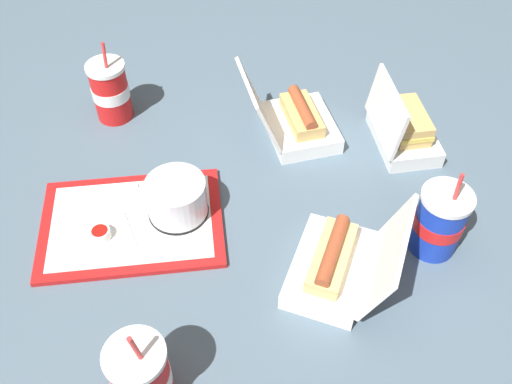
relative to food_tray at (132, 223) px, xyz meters
name	(u,v)px	position (x,y,z in m)	size (l,w,h in m)	color
ground_plane	(239,203)	(0.23, 0.03, -0.01)	(3.20, 3.20, 0.00)	#4C6070
food_tray	(132,223)	(0.00, 0.00, 0.00)	(0.38, 0.27, 0.01)	red
cake_container	(177,199)	(0.10, 0.01, 0.05)	(0.13, 0.13, 0.09)	black
ketchup_cup	(101,234)	(-0.06, -0.04, 0.02)	(0.04, 0.04, 0.02)	white
napkin_stack	(106,237)	(-0.05, -0.04, 0.01)	(0.10, 0.10, 0.00)	white
plastic_fork	(113,193)	(-0.04, 0.08, 0.01)	(0.11, 0.01, 0.01)	white
clamshell_hotdog_left	(337,264)	(0.38, -0.18, 0.03)	(0.26, 0.27, 0.17)	white
clamshell_sandwich_back	(403,129)	(0.62, 0.16, 0.04)	(0.13, 0.19, 0.16)	white
clamshell_hotdog_corner	(296,121)	(0.39, 0.22, 0.03)	(0.23, 0.21, 0.18)	white
soda_cup_right	(141,375)	(0.02, -0.36, 0.06)	(0.10, 0.10, 0.20)	red
soda_cup_center	(111,91)	(-0.04, 0.36, 0.07)	(0.09, 0.09, 0.21)	red
soda_cup_back	(439,221)	(0.59, -0.14, 0.07)	(0.10, 0.10, 0.21)	#1938B7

